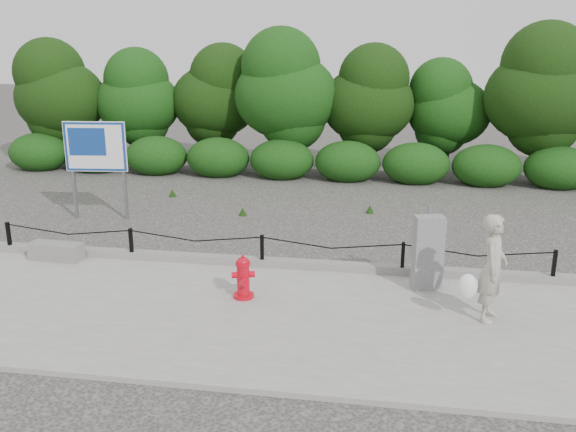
% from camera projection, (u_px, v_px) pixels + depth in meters
% --- Properties ---
extents(ground, '(90.00, 90.00, 0.00)m').
position_uv_depth(ground, '(262.00, 271.00, 11.10)').
color(ground, '#2D2B28').
rests_on(ground, ground).
extents(sidewalk, '(14.00, 4.00, 0.08)m').
position_uv_depth(sidewalk, '(236.00, 315.00, 9.19)').
color(sidewalk, gray).
rests_on(sidewalk, ground).
extents(curb, '(14.00, 0.22, 0.14)m').
position_uv_depth(curb, '(263.00, 262.00, 11.10)').
color(curb, slate).
rests_on(curb, sidewalk).
extents(chain_barrier, '(10.06, 0.06, 0.60)m').
position_uv_depth(chain_barrier, '(262.00, 247.00, 10.97)').
color(chain_barrier, black).
rests_on(chain_barrier, sidewalk).
extents(treeline, '(20.36, 3.47, 4.48)m').
position_uv_depth(treeline, '(341.00, 94.00, 18.75)').
color(treeline, black).
rests_on(treeline, ground).
extents(fire_hydrant, '(0.42, 0.42, 0.71)m').
position_uv_depth(fire_hydrant, '(243.00, 278.00, 9.65)').
color(fire_hydrant, red).
rests_on(fire_hydrant, sidewalk).
extents(pedestrian, '(0.76, 0.67, 1.60)m').
position_uv_depth(pedestrian, '(491.00, 269.00, 8.77)').
color(pedestrian, '#A5A08E').
rests_on(pedestrian, sidewalk).
extents(concrete_block, '(1.01, 0.41, 0.32)m').
position_uv_depth(concrete_block, '(56.00, 251.00, 11.40)').
color(concrete_block, slate).
rests_on(concrete_block, sidewalk).
extents(utility_cabinet, '(0.52, 0.39, 1.37)m').
position_uv_depth(utility_cabinet, '(428.00, 253.00, 9.94)').
color(utility_cabinet, gray).
rests_on(utility_cabinet, sidewalk).
extents(advertising_sign, '(1.43, 0.25, 2.29)m').
position_uv_depth(advertising_sign, '(96.00, 151.00, 13.88)').
color(advertising_sign, slate).
rests_on(advertising_sign, ground).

